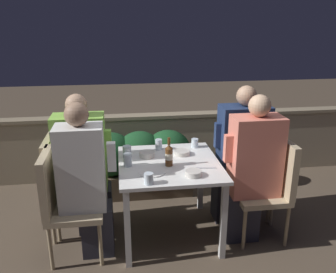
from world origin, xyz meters
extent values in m
plane|color=brown|center=(0.00, 0.00, 0.00)|extent=(16.00, 16.00, 0.00)
cube|color=gray|center=(0.00, 1.35, 0.39)|extent=(9.00, 0.14, 0.77)
cube|color=gray|center=(0.00, 1.35, 0.79)|extent=(9.00, 0.18, 0.04)
cube|color=white|center=(0.00, 0.00, 0.72)|extent=(0.90, 0.94, 0.03)
cube|color=silver|center=(-0.40, -0.42, 0.35)|extent=(0.05, 0.05, 0.70)
cube|color=silver|center=(0.40, -0.42, 0.35)|extent=(0.05, 0.05, 0.70)
cube|color=silver|center=(-0.40, 0.42, 0.35)|extent=(0.05, 0.05, 0.70)
cube|color=silver|center=(0.40, 0.42, 0.35)|extent=(0.05, 0.05, 0.70)
cube|color=brown|center=(-0.21, 0.85, 0.14)|extent=(1.18, 0.36, 0.28)
ellipsoid|color=#194723|center=(-0.54, 0.85, 0.50)|extent=(0.53, 0.47, 0.50)
ellipsoid|color=#194723|center=(-0.21, 0.85, 0.50)|extent=(0.53, 0.47, 0.50)
ellipsoid|color=#194723|center=(0.11, 0.85, 0.50)|extent=(0.53, 0.47, 0.50)
cube|color=tan|center=(-0.82, -0.18, 0.42)|extent=(0.46, 0.46, 0.05)
cube|color=tan|center=(-1.02, -0.18, 0.70)|extent=(0.06, 0.46, 0.50)
cylinder|color=#9E8966|center=(-1.02, -0.38, 0.20)|extent=(0.03, 0.03, 0.40)
cylinder|color=#9E8966|center=(-0.62, -0.38, 0.20)|extent=(0.03, 0.03, 0.40)
cylinder|color=#9E8966|center=(-1.02, 0.02, 0.20)|extent=(0.03, 0.03, 0.40)
cylinder|color=#9E8966|center=(-0.62, 0.02, 0.20)|extent=(0.03, 0.03, 0.40)
cube|color=#282833|center=(-0.65, -0.18, 0.22)|extent=(0.27, 0.23, 0.45)
cube|color=white|center=(-0.75, -0.18, 0.80)|extent=(0.38, 0.26, 0.71)
cube|color=white|center=(-0.50, -0.18, 0.89)|extent=(0.07, 0.07, 0.24)
sphere|color=#99755B|center=(-0.75, -0.18, 1.25)|extent=(0.19, 0.19, 0.19)
cube|color=tan|center=(-0.86, 0.18, 0.42)|extent=(0.46, 0.46, 0.05)
cube|color=tan|center=(-1.06, 0.18, 0.70)|extent=(0.06, 0.46, 0.50)
cylinder|color=#9E8966|center=(-1.06, -0.02, 0.20)|extent=(0.03, 0.03, 0.40)
cylinder|color=#9E8966|center=(-0.66, -0.02, 0.20)|extent=(0.03, 0.03, 0.40)
cylinder|color=#9E8966|center=(-1.06, 0.38, 0.20)|extent=(0.03, 0.03, 0.40)
cylinder|color=#9E8966|center=(-0.66, 0.38, 0.20)|extent=(0.03, 0.03, 0.40)
cube|color=#282833|center=(-0.69, 0.18, 0.22)|extent=(0.32, 0.23, 0.45)
cube|color=#8CCC4C|center=(-0.79, 0.18, 0.80)|extent=(0.45, 0.26, 0.70)
cube|color=#8CCC4C|center=(-0.54, 0.18, 0.88)|extent=(0.07, 0.07, 0.24)
sphere|color=tan|center=(-0.79, 0.18, 1.25)|extent=(0.19, 0.19, 0.19)
cube|color=tan|center=(0.81, -0.14, 0.42)|extent=(0.46, 0.46, 0.05)
cube|color=tan|center=(1.02, -0.14, 0.70)|extent=(0.06, 0.46, 0.50)
cylinder|color=#9E8966|center=(0.62, -0.34, 0.20)|extent=(0.03, 0.03, 0.40)
cylinder|color=#9E8966|center=(1.01, -0.34, 0.20)|extent=(0.03, 0.03, 0.40)
cylinder|color=#9E8966|center=(0.62, 0.06, 0.20)|extent=(0.03, 0.03, 0.40)
cylinder|color=#9E8966|center=(1.01, 0.06, 0.20)|extent=(0.03, 0.03, 0.40)
cube|color=#282833|center=(0.64, -0.14, 0.22)|extent=(0.30, 0.23, 0.45)
cube|color=#E07A66|center=(0.74, -0.14, 0.81)|extent=(0.44, 0.26, 0.72)
cube|color=#E07A66|center=(0.49, -0.14, 0.89)|extent=(0.07, 0.07, 0.24)
sphere|color=tan|center=(0.74, -0.14, 1.26)|extent=(0.19, 0.19, 0.19)
cube|color=tan|center=(0.82, 0.20, 0.42)|extent=(0.46, 0.46, 0.05)
cube|color=tan|center=(1.02, 0.20, 0.70)|extent=(0.06, 0.46, 0.50)
cylinder|color=#9E8966|center=(0.62, 0.00, 0.20)|extent=(0.03, 0.03, 0.40)
cylinder|color=#9E8966|center=(1.02, 0.00, 0.20)|extent=(0.03, 0.03, 0.40)
cylinder|color=#9E8966|center=(0.62, 0.39, 0.20)|extent=(0.03, 0.03, 0.40)
cylinder|color=#9E8966|center=(1.02, 0.39, 0.20)|extent=(0.03, 0.03, 0.40)
cube|color=#282833|center=(0.65, 0.20, 0.22)|extent=(0.33, 0.23, 0.45)
cube|color=navy|center=(0.75, 0.20, 0.81)|extent=(0.47, 0.26, 0.73)
cube|color=navy|center=(0.50, 0.20, 0.90)|extent=(0.07, 0.07, 0.24)
sphere|color=tan|center=(0.75, 0.20, 1.27)|extent=(0.19, 0.19, 0.19)
cylinder|color=brown|center=(-0.01, -0.07, 0.81)|extent=(0.07, 0.07, 0.16)
cylinder|color=beige|center=(-0.01, -0.07, 0.82)|extent=(0.07, 0.07, 0.06)
cone|color=brown|center=(-0.01, -0.07, 0.91)|extent=(0.07, 0.07, 0.03)
cylinder|color=brown|center=(-0.01, -0.07, 0.96)|extent=(0.03, 0.03, 0.07)
cylinder|color=white|center=(-0.17, -0.19, 0.74)|extent=(0.23, 0.23, 0.01)
cylinder|color=beige|center=(0.16, -0.31, 0.76)|extent=(0.14, 0.14, 0.04)
torus|color=beige|center=(0.16, -0.31, 0.77)|extent=(0.14, 0.14, 0.01)
cylinder|color=beige|center=(0.15, 0.17, 0.75)|extent=(0.15, 0.15, 0.04)
torus|color=beige|center=(0.15, 0.17, 0.77)|extent=(0.15, 0.15, 0.01)
cylinder|color=beige|center=(-0.18, 0.16, 0.76)|extent=(0.15, 0.15, 0.05)
torus|color=beige|center=(-0.18, 0.16, 0.78)|extent=(0.15, 0.15, 0.01)
cylinder|color=silver|center=(-0.37, 0.17, 0.79)|extent=(0.08, 0.08, 0.11)
cylinder|color=silver|center=(-0.22, -0.40, 0.78)|extent=(0.07, 0.07, 0.09)
cylinder|color=silver|center=(-0.06, 0.33, 0.79)|extent=(0.07, 0.07, 0.10)
cylinder|color=silver|center=(-0.37, -0.03, 0.79)|extent=(0.07, 0.07, 0.11)
cylinder|color=silver|center=(0.31, 0.35, 0.78)|extent=(0.07, 0.07, 0.09)
cube|color=silver|center=(0.29, -0.18, 0.74)|extent=(0.17, 0.04, 0.01)
cylinder|color=#9E5638|center=(1.07, 0.87, 0.09)|extent=(0.23, 0.23, 0.18)
cylinder|color=#47331E|center=(1.07, 0.87, 0.26)|extent=(0.03, 0.03, 0.16)
ellipsoid|color=#194723|center=(1.07, 0.87, 0.47)|extent=(0.32, 0.32, 0.29)
camera|label=1|loc=(-0.42, -2.90, 1.97)|focal=38.00mm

